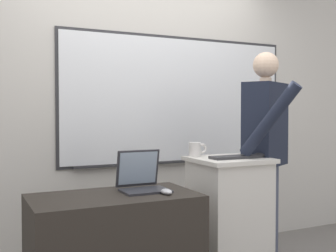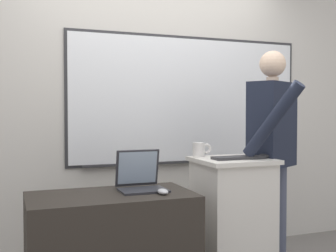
% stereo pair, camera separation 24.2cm
% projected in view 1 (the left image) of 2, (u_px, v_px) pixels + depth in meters
% --- Properties ---
extents(back_wall, '(6.40, 0.17, 2.90)m').
position_uv_depth(back_wall, '(138.00, 92.00, 3.73)').
color(back_wall, beige).
rests_on(back_wall, ground_plane).
extents(lectern_podium, '(0.52, 0.50, 0.93)m').
position_uv_depth(lectern_podium, '(229.00, 221.00, 3.07)').
color(lectern_podium, beige).
rests_on(lectern_podium, ground_plane).
extents(person_presenter, '(0.59, 0.71, 1.73)m').
position_uv_depth(person_presenter, '(266.00, 146.00, 3.25)').
color(person_presenter, '#474C60').
rests_on(person_presenter, ground_plane).
extents(laptop, '(0.29, 0.26, 0.26)m').
position_uv_depth(laptop, '(141.00, 178.00, 2.70)').
color(laptop, '#28282D').
rests_on(laptop, side_desk).
extents(wireless_keyboard, '(0.38, 0.12, 0.02)m').
position_uv_depth(wireless_keyboard, '(236.00, 157.00, 3.00)').
color(wireless_keyboard, '#2D2D30').
rests_on(wireless_keyboard, lectern_podium).
extents(computer_mouse_by_laptop, '(0.06, 0.10, 0.03)m').
position_uv_depth(computer_mouse_by_laptop, '(166.00, 192.00, 2.56)').
color(computer_mouse_by_laptop, '#BCBCC1').
rests_on(computer_mouse_by_laptop, side_desk).
extents(computer_mouse_by_keyboard, '(0.06, 0.10, 0.03)m').
position_uv_depth(computer_mouse_by_keyboard, '(259.00, 155.00, 3.07)').
color(computer_mouse_by_keyboard, black).
rests_on(computer_mouse_by_keyboard, lectern_podium).
extents(coffee_mug, '(0.15, 0.09, 0.10)m').
position_uv_depth(coffee_mug, '(196.00, 149.00, 3.13)').
color(coffee_mug, silver).
rests_on(coffee_mug, lectern_podium).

